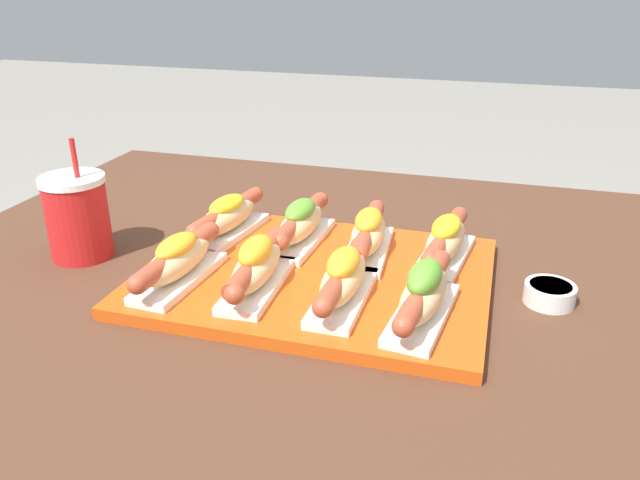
{
  "coord_description": "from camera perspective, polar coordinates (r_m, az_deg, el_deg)",
  "views": [
    {
      "loc": [
        0.29,
        -0.81,
        1.1
      ],
      "look_at": [
        0.05,
        -0.01,
        0.74
      ],
      "focal_mm": 35.0,
      "sensor_mm": 36.0,
      "label": 1
    }
  ],
  "objects": [
    {
      "name": "patio_table",
      "position": [
        1.15,
        -2.48,
        -17.94
      ],
      "size": [
        1.2,
        1.04,
        0.68
      ],
      "color": "#4C2D1E",
      "rests_on": "ground_plane"
    },
    {
      "name": "hot_dog_6",
      "position": [
        0.95,
        4.43,
        0.6
      ],
      "size": [
        0.07,
        0.21,
        0.07
      ],
      "color": "white",
      "rests_on": "serving_tray"
    },
    {
      "name": "hot_dog_0",
      "position": [
        0.89,
        -12.88,
        -1.8
      ],
      "size": [
        0.07,
        0.21,
        0.07
      ],
      "color": "white",
      "rests_on": "serving_tray"
    },
    {
      "name": "hot_dog_7",
      "position": [
        0.94,
        11.38,
        -0.05
      ],
      "size": [
        0.08,
        0.21,
        0.07
      ],
      "color": "white",
      "rests_on": "serving_tray"
    },
    {
      "name": "hot_dog_3",
      "position": [
        0.78,
        9.43,
        -4.88
      ],
      "size": [
        0.08,
        0.21,
        0.08
      ],
      "color": "white",
      "rests_on": "serving_tray"
    },
    {
      "name": "hot_dog_5",
      "position": [
        0.99,
        -1.69,
        1.53
      ],
      "size": [
        0.07,
        0.21,
        0.07
      ],
      "color": "white",
      "rests_on": "serving_tray"
    },
    {
      "name": "hot_dog_2",
      "position": [
        0.82,
        2.15,
        -3.48
      ],
      "size": [
        0.06,
        0.21,
        0.07
      ],
      "color": "white",
      "rests_on": "serving_tray"
    },
    {
      "name": "drink_cup",
      "position": [
        1.04,
        -21.28,
        2.0
      ],
      "size": [
        0.1,
        0.1,
        0.19
      ],
      "color": "red",
      "rests_on": "patio_table"
    },
    {
      "name": "sauce_bowl",
      "position": [
        0.91,
        20.27,
        -4.66
      ],
      "size": [
        0.07,
        0.07,
        0.03
      ],
      "color": "silver",
      "rests_on": "patio_table"
    },
    {
      "name": "hot_dog_1",
      "position": [
        0.85,
        -5.83,
        -2.38
      ],
      "size": [
        0.07,
        0.21,
        0.07
      ],
      "color": "white",
      "rests_on": "serving_tray"
    },
    {
      "name": "serving_tray",
      "position": [
        0.91,
        -0.36,
        -3.3
      ],
      "size": [
        0.5,
        0.38,
        0.02
      ],
      "color": "#CC4C14",
      "rests_on": "patio_table"
    },
    {
      "name": "hot_dog_4",
      "position": [
        1.03,
        -8.46,
        2.13
      ],
      "size": [
        0.08,
        0.21,
        0.07
      ],
      "color": "white",
      "rests_on": "serving_tray"
    }
  ]
}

